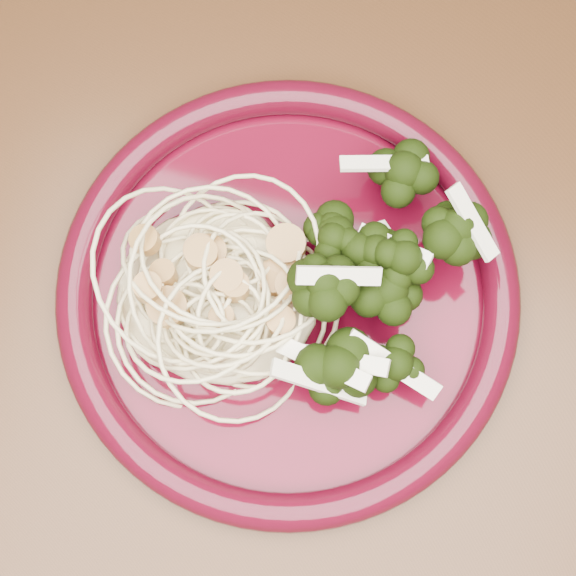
# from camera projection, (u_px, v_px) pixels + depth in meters

# --- Properties ---
(dining_table) EXTENTS (1.20, 0.80, 0.75)m
(dining_table) POSITION_uv_depth(u_px,v_px,m) (400.00, 347.00, 0.59)
(dining_table) COLOR #472814
(dining_table) RESTS_ON ground
(dinner_plate) EXTENTS (0.36, 0.36, 0.02)m
(dinner_plate) POSITION_uv_depth(u_px,v_px,m) (288.00, 292.00, 0.48)
(dinner_plate) COLOR #430513
(dinner_plate) RESTS_ON dining_table
(spaghetti_pile) EXTENTS (0.15, 0.14, 0.03)m
(spaghetti_pile) POSITION_uv_depth(u_px,v_px,m) (216.00, 292.00, 0.47)
(spaghetti_pile) COLOR beige
(spaghetti_pile) RESTS_ON dinner_plate
(scallop_cluster) EXTENTS (0.14, 0.14, 0.04)m
(scallop_cluster) POSITION_uv_depth(u_px,v_px,m) (211.00, 278.00, 0.44)
(scallop_cluster) COLOR #B4813D
(scallop_cluster) RESTS_ON spaghetti_pile
(broccoli_pile) EXTENTS (0.13, 0.16, 0.05)m
(broccoli_pile) POSITION_uv_depth(u_px,v_px,m) (378.00, 279.00, 0.46)
(broccoli_pile) COLOR black
(broccoli_pile) RESTS_ON dinner_plate
(onion_garnish) EXTENTS (0.09, 0.10, 0.05)m
(onion_garnish) POSITION_uv_depth(u_px,v_px,m) (384.00, 264.00, 0.44)
(onion_garnish) COLOR white
(onion_garnish) RESTS_ON broccoli_pile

